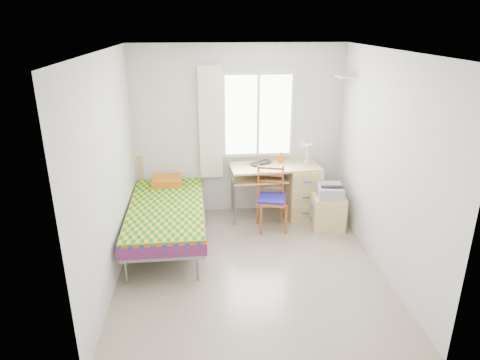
# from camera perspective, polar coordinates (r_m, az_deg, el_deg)

# --- Properties ---
(floor) EXTENTS (3.50, 3.50, 0.00)m
(floor) POSITION_cam_1_polar(r_m,az_deg,el_deg) (5.49, 1.31, -11.39)
(floor) COLOR #BCAD93
(floor) RESTS_ON ground
(ceiling) EXTENTS (3.50, 3.50, 0.00)m
(ceiling) POSITION_cam_1_polar(r_m,az_deg,el_deg) (4.66, 1.58, 16.83)
(ceiling) COLOR white
(ceiling) RESTS_ON wall_back
(wall_back) EXTENTS (3.20, 0.00, 3.20)m
(wall_back) POSITION_cam_1_polar(r_m,az_deg,el_deg) (6.59, -0.24, 6.50)
(wall_back) COLOR silver
(wall_back) RESTS_ON ground
(wall_left) EXTENTS (0.00, 3.50, 3.50)m
(wall_left) POSITION_cam_1_polar(r_m,az_deg,el_deg) (5.01, -17.07, 0.97)
(wall_left) COLOR silver
(wall_left) RESTS_ON ground
(wall_right) EXTENTS (0.00, 3.50, 3.50)m
(wall_right) POSITION_cam_1_polar(r_m,az_deg,el_deg) (5.33, 18.79, 1.95)
(wall_right) COLOR silver
(wall_right) RESTS_ON ground
(window) EXTENTS (1.10, 0.04, 1.30)m
(window) POSITION_cam_1_polar(r_m,az_deg,el_deg) (6.55, 2.42, 8.63)
(window) COLOR white
(window) RESTS_ON wall_back
(curtain) EXTENTS (0.35, 0.05, 1.70)m
(curtain) POSITION_cam_1_polar(r_m,az_deg,el_deg) (6.47, -3.93, 7.55)
(curtain) COLOR #F0EBC6
(curtain) RESTS_ON wall_back
(floating_shelf) EXTENTS (0.20, 0.32, 0.03)m
(floating_shelf) POSITION_cam_1_polar(r_m,az_deg,el_deg) (6.40, 13.82, 13.24)
(floating_shelf) COLOR white
(floating_shelf) RESTS_ON wall_right
(bed) EXTENTS (1.07, 2.21, 0.95)m
(bed) POSITION_cam_1_polar(r_m,az_deg,el_deg) (5.98, -9.69, -3.86)
(bed) COLOR gray
(bed) RESTS_ON floor
(desk) EXTENTS (1.37, 0.70, 0.84)m
(desk) POSITION_cam_1_polar(r_m,az_deg,el_deg) (6.69, 7.63, -1.11)
(desk) COLOR tan
(desk) RESTS_ON floor
(chair) EXTENTS (0.49, 0.49, 0.94)m
(chair) POSITION_cam_1_polar(r_m,az_deg,el_deg) (6.22, 4.29, -1.96)
(chair) COLOR #A74A20
(chair) RESTS_ON floor
(cabinet) EXTENTS (0.49, 0.44, 0.50)m
(cabinet) POSITION_cam_1_polar(r_m,az_deg,el_deg) (6.43, 11.62, -4.24)
(cabinet) COLOR tan
(cabinet) RESTS_ON floor
(printer) EXTENTS (0.39, 0.44, 0.18)m
(printer) POSITION_cam_1_polar(r_m,az_deg,el_deg) (6.31, 11.89, -1.39)
(printer) COLOR #A1A3A9
(printer) RESTS_ON cabinet
(laptop) EXTENTS (0.44, 0.39, 0.03)m
(laptop) POSITION_cam_1_polar(r_m,az_deg,el_deg) (6.51, 3.09, 2.16)
(laptop) COLOR black
(laptop) RESTS_ON desk
(pen_cup) EXTENTS (0.11, 0.11, 0.11)m
(pen_cup) POSITION_cam_1_polar(r_m,az_deg,el_deg) (6.64, 5.50, 2.85)
(pen_cup) COLOR #CB6516
(pen_cup) RESTS_ON desk
(task_lamp) EXTENTS (0.23, 0.32, 0.41)m
(task_lamp) POSITION_cam_1_polar(r_m,az_deg,el_deg) (6.46, 8.68, 4.06)
(task_lamp) COLOR white
(task_lamp) RESTS_ON desk
(book) EXTENTS (0.22, 0.27, 0.02)m
(book) POSITION_cam_1_polar(r_m,az_deg,el_deg) (6.56, 2.92, -0.09)
(book) COLOR gray
(book) RESTS_ON desk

